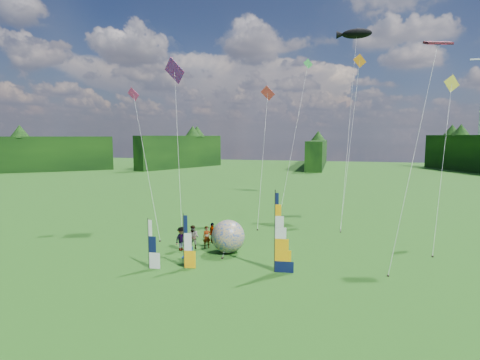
% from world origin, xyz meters
% --- Properties ---
extents(ground, '(220.00, 220.00, 0.00)m').
position_xyz_m(ground, '(0.00, 0.00, 0.00)').
color(ground, '#206213').
rests_on(ground, ground).
extents(treeline_ring, '(210.00, 210.00, 8.00)m').
position_xyz_m(treeline_ring, '(0.00, 0.00, 4.00)').
color(treeline_ring, '#1B490E').
rests_on(treeline_ring, ground).
extents(feather_banner_main, '(1.35, 0.23, 4.98)m').
position_xyz_m(feather_banner_main, '(1.64, 2.33, 2.49)').
color(feather_banner_main, '#0B143A').
rests_on(feather_banner_main, ground).
extents(side_banner_left, '(0.97, 0.25, 3.45)m').
position_xyz_m(side_banner_left, '(-4.08, 1.60, 1.72)').
color(side_banner_left, '#FBA509').
rests_on(side_banner_left, ground).
extents(side_banner_far, '(0.95, 0.16, 3.17)m').
position_xyz_m(side_banner_far, '(-6.22, 0.98, 1.58)').
color(side_banner_far, white).
rests_on(side_banner_far, ground).
extents(bol_inflatable, '(2.90, 2.90, 2.40)m').
position_xyz_m(bol_inflatable, '(-2.24, 5.38, 1.20)').
color(bol_inflatable, '#002B94').
rests_on(bol_inflatable, ground).
extents(spectator_a, '(0.73, 0.66, 1.66)m').
position_xyz_m(spectator_a, '(-4.12, 6.09, 0.83)').
color(spectator_a, '#66594C').
rests_on(spectator_a, ground).
extents(spectator_b, '(0.89, 0.47, 1.79)m').
position_xyz_m(spectator_b, '(-5.01, 5.59, 0.89)').
color(spectator_b, '#66594C').
rests_on(spectator_b, ground).
extents(spectator_c, '(0.80, 1.22, 1.78)m').
position_xyz_m(spectator_c, '(-5.73, 5.03, 0.89)').
color(spectator_c, '#66594C').
rests_on(spectator_c, ground).
extents(spectator_d, '(0.92, 0.99, 1.64)m').
position_xyz_m(spectator_d, '(-4.12, 7.39, 0.82)').
color(spectator_d, '#66594C').
rests_on(spectator_d, ground).
extents(camp_chair, '(0.71, 0.71, 1.12)m').
position_xyz_m(camp_chair, '(-4.18, 2.35, 0.56)').
color(camp_chair, navy).
rests_on(camp_chair, ground).
extents(kite_whale, '(11.06, 17.05, 21.80)m').
position_xyz_m(kite_whale, '(6.37, 19.85, 10.90)').
color(kite_whale, black).
rests_on(kite_whale, ground).
extents(kite_rainbow_delta, '(10.72, 12.65, 17.01)m').
position_xyz_m(kite_rainbow_delta, '(-8.98, 12.07, 8.51)').
color(kite_rainbow_delta, '#F8193E').
rests_on(kite_rainbow_delta, ground).
extents(kite_parafoil, '(8.73, 12.34, 17.07)m').
position_xyz_m(kite_parafoil, '(10.27, 7.23, 8.53)').
color(kite_parafoil, '#A11B3A').
rests_on(kite_parafoil, ground).
extents(small_kite_red, '(3.60, 9.64, 14.12)m').
position_xyz_m(small_kite_red, '(-1.73, 15.72, 7.06)').
color(small_kite_red, '#EF3939').
rests_on(small_kite_red, ground).
extents(small_kite_orange, '(6.58, 11.58, 17.50)m').
position_xyz_m(small_kite_orange, '(6.49, 18.44, 8.75)').
color(small_kite_orange, orange).
rests_on(small_kite_orange, ground).
extents(small_kite_yellow, '(8.55, 11.48, 14.04)m').
position_xyz_m(small_kite_yellow, '(13.17, 11.96, 7.02)').
color(small_kite_yellow, yellow).
rests_on(small_kite_yellow, ground).
extents(small_kite_pink, '(8.69, 9.26, 13.51)m').
position_xyz_m(small_kite_pink, '(-11.11, 9.86, 6.76)').
color(small_kite_pink, '#F33181').
rests_on(small_kite_pink, ground).
extents(small_kite_green, '(7.46, 12.76, 18.25)m').
position_xyz_m(small_kite_green, '(0.54, 22.98, 9.13)').
color(small_kite_green, '#43CA62').
rests_on(small_kite_green, ground).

